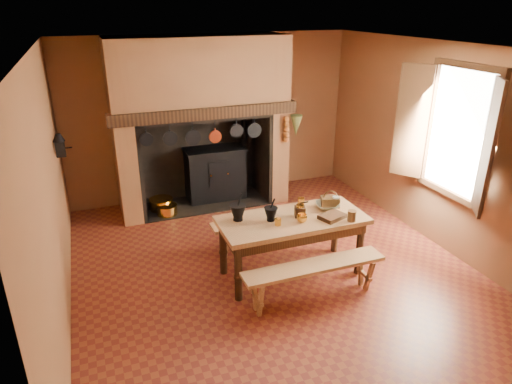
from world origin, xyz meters
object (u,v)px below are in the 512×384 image
at_px(iron_range, 216,173).
at_px(work_table, 292,227).
at_px(coffee_grinder, 300,211).
at_px(mixing_bowl, 328,206).
at_px(bench_front, 314,273).
at_px(wicker_basket, 330,201).

bearing_deg(iron_range, work_table, -85.25).
bearing_deg(coffee_grinder, mixing_bowl, 29.94).
height_order(bench_front, coffee_grinder, coffee_grinder).
xyz_separation_m(work_table, wicker_basket, (0.60, 0.15, 0.20)).
height_order(work_table, bench_front, work_table).
relative_size(work_table, coffee_grinder, 9.29).
bearing_deg(mixing_bowl, bench_front, -127.13).
distance_m(iron_range, wicker_basket, 2.72).
height_order(iron_range, bench_front, iron_range).
bearing_deg(work_table, wicker_basket, 13.62).
distance_m(iron_range, coffee_grinder, 2.74).
bearing_deg(work_table, iron_range, 94.75).
bearing_deg(iron_range, bench_front, -86.13).
distance_m(coffee_grinder, mixing_bowl, 0.45).
xyz_separation_m(iron_range, mixing_bowl, (0.77, -2.61, 0.35)).
distance_m(coffee_grinder, wicker_basket, 0.52).
height_order(iron_range, wicker_basket, iron_range).
bearing_deg(bench_front, work_table, 90.00).
bearing_deg(coffee_grinder, wicker_basket, 33.83).
bearing_deg(iron_range, mixing_bowl, -73.55).
height_order(bench_front, mixing_bowl, mixing_bowl).
distance_m(bench_front, wicker_basket, 1.10).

